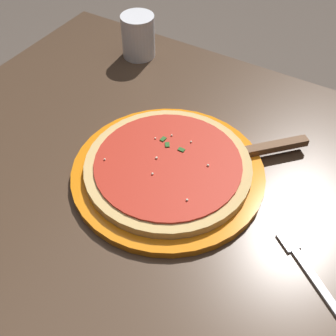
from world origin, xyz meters
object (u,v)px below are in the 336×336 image
Objects in this scene: serving_plate at (168,173)px; pizza_server at (254,151)px; cup_tall_drink at (138,36)px; fork at (312,274)px; pizza at (168,166)px.

pizza_server is (-0.11, -0.12, 0.01)m from serving_plate.
fork is at bearing 146.41° from cup_tall_drink.
pizza_server is 1.19× the size of fork.
pizza_server is (-0.11, -0.12, -0.00)m from pizza.
cup_tall_drink is at bearing -33.59° from fork.
fork is (-0.29, 0.06, -0.02)m from pizza.
pizza_server is at bearing 153.95° from cup_tall_drink.
serving_plate is at bearing -12.24° from fork.
serving_plate is 1.17× the size of pizza.
pizza_server reaches higher than fork.
pizza is at bearing 46.15° from pizza_server.
serving_plate is 2.17× the size of fork.
pizza reaches higher than serving_plate.
pizza is at bearing 131.04° from cup_tall_drink.
fork is at bearing 167.76° from serving_plate.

